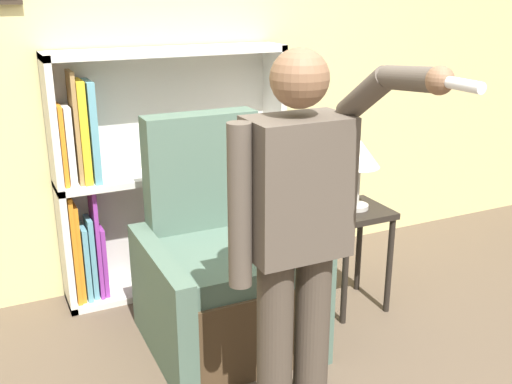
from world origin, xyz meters
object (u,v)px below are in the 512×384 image
at_px(bookcase, 151,176).
at_px(person_standing, 297,234).
at_px(armchair, 222,275).
at_px(side_table, 354,231).
at_px(table_lamp, 358,156).

relative_size(bookcase, person_standing, 0.92).
bearing_deg(armchair, side_table, -1.01).
distance_m(armchair, side_table, 0.85).
xyz_separation_m(armchair, person_standing, (-0.02, -0.85, 0.57)).
bearing_deg(bookcase, side_table, -36.96).
relative_size(armchair, person_standing, 0.74).
bearing_deg(side_table, armchair, 178.99).
bearing_deg(bookcase, armchair, -77.88).
bearing_deg(table_lamp, bookcase, 143.04).
relative_size(armchair, table_lamp, 2.90).
relative_size(person_standing, side_table, 2.61).
distance_m(bookcase, side_table, 1.28).
height_order(armchair, side_table, armchair).
distance_m(side_table, table_lamp, 0.46).
bearing_deg(table_lamp, armchair, 178.99).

